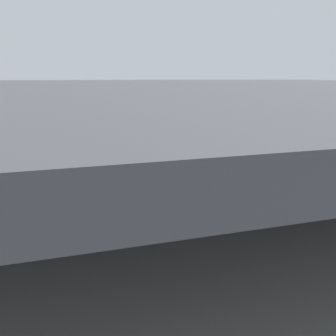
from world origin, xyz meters
TOP-DOWN VIEW (x-y plane):
  - ground_plane at (0.00, 0.00)m, footprint 110.00×110.00m
  - hangar_structure at (-0.09, 13.77)m, footprint 121.00×99.00m
  - airplane_main at (-1.95, 5.01)m, footprint 31.96×32.31m
  - boarding_stairs at (-5.19, -3.61)m, footprint 4.23×2.53m
  - crew_worker_near_nose at (-8.12, -13.74)m, footprint 0.37×0.49m
  - crew_worker_by_stairs at (-5.24, -1.43)m, footprint 0.26×0.55m
  - traffic_cone_orange at (-5.65, -8.78)m, footprint 0.36×0.36m

SIDE VIEW (x-z plane):
  - ground_plane at x=0.00m, z-range 0.00..0.00m
  - traffic_cone_orange at x=-5.65m, z-range -0.01..0.59m
  - boarding_stairs at x=-5.19m, z-range -1.51..2.94m
  - crew_worker_near_nose at x=-8.12m, z-range 0.11..1.70m
  - crew_worker_by_stairs at x=-5.24m, z-range 0.12..1.79m
  - airplane_main at x=-1.95m, z-range -1.98..8.51m
  - hangar_structure at x=-0.09m, z-range 6.64..21.20m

